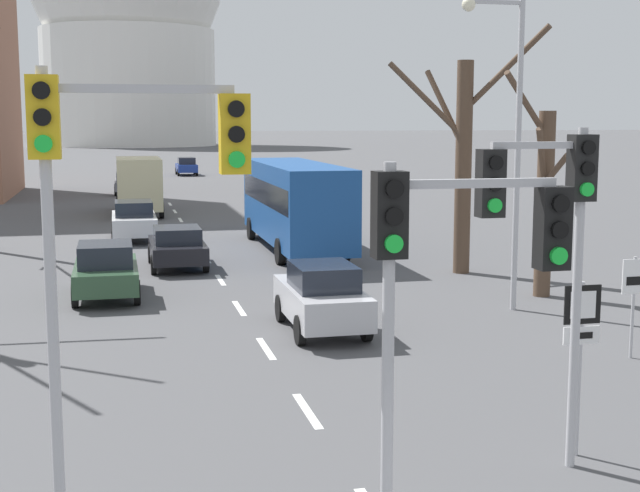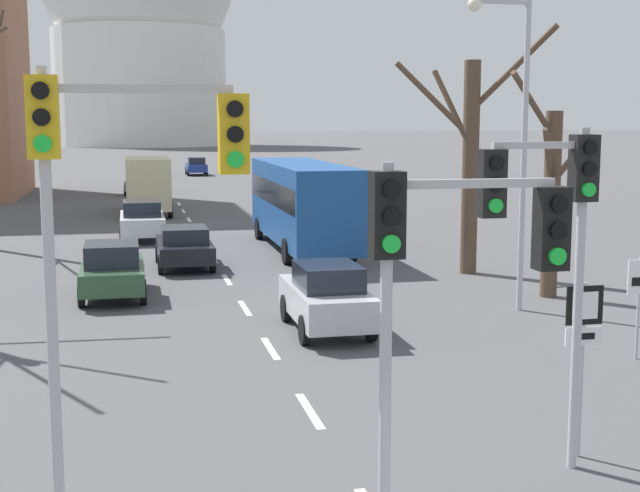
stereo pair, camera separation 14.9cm
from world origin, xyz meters
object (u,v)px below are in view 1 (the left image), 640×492
Objects in this scene: sedan_far_right at (322,297)px; traffic_signal_near_left at (112,186)px; sedan_near_left at (186,166)px; sedan_near_right at (134,220)px; sedan_far_left at (127,183)px; traffic_signal_centre_tall at (449,263)px; sedan_distant_centre at (106,270)px; speed_limit_sign at (634,290)px; delivery_truck at (139,184)px; city_bus at (295,200)px; route_sign_post at (581,338)px; sedan_mid_centre at (177,246)px; traffic_signal_near_right at (550,214)px; street_lamp_right at (508,124)px.

traffic_signal_near_left is at bearing -115.73° from sedan_far_right.
sedan_near_right reaches higher than sedan_near_left.
traffic_signal_near_left reaches higher than sedan_near_left.
sedan_far_left is at bearing 95.44° from sedan_far_right.
traffic_signal_centre_tall is 17.77m from sedan_distant_centre.
traffic_signal_centre_tall reaches higher than sedan_far_left.
sedan_near_left is 21.58m from sedan_far_left.
speed_limit_sign is 34.25m from delivery_truck.
traffic_signal_near_left is 24.83m from city_bus.
traffic_signal_near_left is at bearing -95.09° from sedan_near_left.
sedan_near_right is 7.87m from city_bus.
delivery_truck is (0.50, 10.63, 0.83)m from sedan_near_right.
sedan_distant_centre is at bearing -91.77° from sedan_far_left.
city_bus reaches higher than sedan_distant_centre.
speed_limit_sign is 0.55× the size of sedan_distant_centre.
city_bus is (0.03, 22.44, 0.17)m from route_sign_post.
speed_limit_sign is at bearing -39.86° from sedan_distant_centre.
sedan_mid_centre is at bearing 104.05° from route_sign_post.
city_bus is at bearing 87.94° from traffic_signal_near_right.
city_bus is at bearing 73.68° from traffic_signal_near_left.
route_sign_post is (0.79, 0.37, -1.96)m from traffic_signal_near_right.
sedan_mid_centre is (2.09, 20.59, -3.65)m from traffic_signal_near_left.
sedan_far_left is at bearing 92.21° from sedan_mid_centre.
sedan_near_right is 0.42× the size of city_bus.
traffic_signal_centre_tall is at bearing -133.46° from speed_limit_sign.
traffic_signal_near_right is at bearing -92.06° from city_bus.
sedan_near_left is 49.99m from city_bus.
sedan_near_right is at bearing -97.30° from sedan_near_left.
street_lamp_right reaches higher than sedan_mid_centre.
street_lamp_right is 29.24m from delivery_truck.
speed_limit_sign is at bearing -77.09° from city_bus.
traffic_signal_centre_tall is at bearing -84.45° from sedan_near_right.
sedan_near_right is (-6.15, 27.16, -1.01)m from route_sign_post.
sedan_near_left is at bearing 93.45° from street_lamp_right.
sedan_far_right is (1.23, 11.64, -2.72)m from traffic_signal_centre_tall.
speed_limit_sign is 0.53× the size of sedan_near_left.
delivery_truck reaches higher than sedan_far_right.
sedan_mid_centre is 5.92m from city_bus.
delivery_truck is at bearing 86.15° from sedan_distant_centre.
sedan_far_left is 37.28m from sedan_distant_centre.
traffic_signal_near_right is at bearing -78.39° from sedan_mid_centre.
sedan_distant_centre is (-3.98, 17.09, -2.75)m from traffic_signal_centre_tall.
street_lamp_right is at bearing -47.93° from sedan_mid_centre.
traffic_signal_near_left is at bearing -90.91° from sedan_far_left.
speed_limit_sign is 6.36m from street_lamp_right.
sedan_far_right reaches higher than sedan_near_left.
sedan_near_right is at bearing 99.55° from sedan_mid_centre.
sedan_distant_centre is at bearing -93.85° from delivery_truck.
traffic_signal_near_right reaches higher than route_sign_post.
sedan_far_left is at bearing 89.82° from sedan_near_right.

